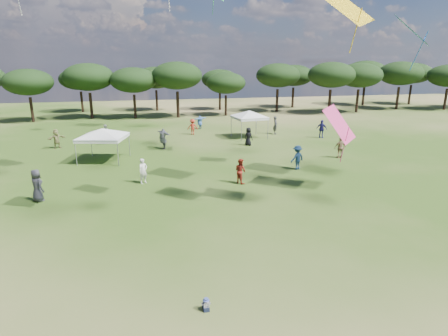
{
  "coord_description": "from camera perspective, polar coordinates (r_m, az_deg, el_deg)",
  "views": [
    {
      "loc": [
        -2.33,
        -8.29,
        7.51
      ],
      "look_at": [
        0.99,
        6.0,
        3.33
      ],
      "focal_mm": 30.0,
      "sensor_mm": 36.0,
      "label": 1
    }
  ],
  "objects": [
    {
      "name": "festival_crowd",
      "position": [
        33.06,
        -6.79,
        4.19
      ],
      "size": [
        30.1,
        22.27,
        1.91
      ],
      "color": "navy",
      "rests_on": "ground"
    },
    {
      "name": "toddler",
      "position": [
        12.44,
        -2.74,
        -20.11
      ],
      "size": [
        0.29,
        0.33,
        0.44
      ],
      "rotation": [
        0.0,
        0.0,
        0.01
      ],
      "color": "black",
      "rests_on": "ground"
    },
    {
      "name": "tent_left",
      "position": [
        30.48,
        -18.07,
        5.53
      ],
      "size": [
        6.53,
        6.53,
        2.86
      ],
      "rotation": [
        0.0,
        0.0,
        -0.25
      ],
      "color": "gray",
      "rests_on": "ground"
    },
    {
      "name": "tree_line",
      "position": [
        55.94,
        -8.45,
        13.59
      ],
      "size": [
        108.78,
        17.63,
        7.77
      ],
      "color": "black",
      "rests_on": "ground"
    },
    {
      "name": "tent_right",
      "position": [
        38.37,
        3.9,
        8.55
      ],
      "size": [
        6.1,
        6.1,
        3.06
      ],
      "rotation": [
        0.0,
        0.0,
        0.11
      ],
      "color": "gray",
      "rests_on": "ground"
    }
  ]
}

